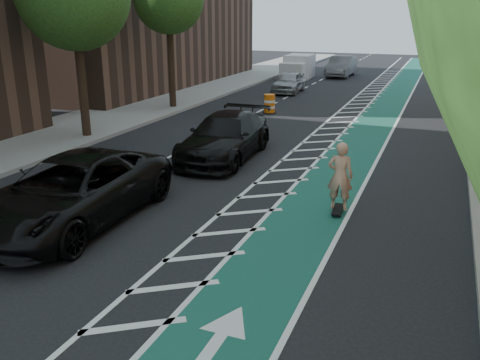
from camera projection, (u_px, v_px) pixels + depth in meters
The scene contains 16 objects.
ground at pixel (145, 246), 11.65m from camera, with size 120.00×120.00×0.00m, color black.
bike_lane at pixel (353, 152), 19.40m from camera, with size 2.00×90.00×0.01m, color #17524A.
buffer_strip at pixel (315, 149), 19.94m from camera, with size 1.40×90.00×0.01m, color silver.
sidewalk_left at pixel (85, 125), 23.80m from camera, with size 5.00×90.00×0.15m, color gray.
curb_right at pixel (468, 161), 17.95m from camera, with size 0.12×90.00×0.16m, color gray.
curb_left at pixel (130, 129), 22.93m from camera, with size 0.12×90.00×0.16m, color gray.
skateboard at pixel (338, 209), 13.54m from camera, with size 0.31×0.89×0.12m.
skateboarder at pixel (340, 176), 13.24m from camera, with size 0.67×0.44×1.83m, color tan.
suv_near at pixel (72, 191), 12.72m from camera, with size 2.79×6.05×1.68m, color black.
suv_far at pixel (225, 137), 18.45m from camera, with size 2.24×5.50×1.60m, color black.
car_silver at pixel (289, 82), 33.71m from camera, with size 1.63×4.05×1.38m, color #98999D.
car_grey at pixel (341, 66), 42.12m from camera, with size 1.75×5.01×1.65m, color slate.
box_truck at pixel (298, 68), 40.80m from camera, with size 2.11×4.47×1.84m.
barrel_a at pixel (218, 136), 20.23m from camera, with size 0.65×0.65×0.88m.
barrel_b at pixel (249, 124), 22.20m from camera, with size 0.67×0.67×0.92m.
barrel_c at pixel (269, 104), 26.83m from camera, with size 0.73×0.73×1.00m.
Camera 1 is at (5.96, -9.02, 5.10)m, focal length 38.00 mm.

